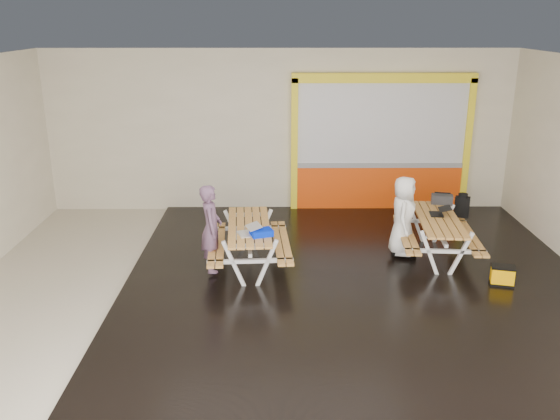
{
  "coord_description": "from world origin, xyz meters",
  "views": [
    {
      "loc": [
        -0.06,
        -8.49,
        4.12
      ],
      "look_at": [
        0.0,
        0.9,
        1.0
      ],
      "focal_mm": 37.48,
      "sensor_mm": 36.0,
      "label": 1
    }
  ],
  "objects_px": {
    "toolbox": "(442,199)",
    "fluke_bag": "(502,276)",
    "laptop_left": "(249,231)",
    "blue_pouch": "(261,233)",
    "person_left": "(211,228)",
    "backpack": "(462,205)",
    "picnic_table_left": "(249,236)",
    "picnic_table_right": "(438,228)",
    "laptop_right": "(439,212)",
    "dark_case": "(404,249)",
    "person_right": "(403,215)"
  },
  "relations": [
    {
      "from": "toolbox",
      "to": "fluke_bag",
      "type": "relative_size",
      "value": 1.02
    },
    {
      "from": "laptop_left",
      "to": "blue_pouch",
      "type": "relative_size",
      "value": 1.29
    },
    {
      "from": "person_left",
      "to": "backpack",
      "type": "relative_size",
      "value": 3.23
    },
    {
      "from": "picnic_table_left",
      "to": "toolbox",
      "type": "height_order",
      "value": "toolbox"
    },
    {
      "from": "picnic_table_left",
      "to": "fluke_bag",
      "type": "height_order",
      "value": "picnic_table_left"
    },
    {
      "from": "person_left",
      "to": "laptop_left",
      "type": "xyz_separation_m",
      "value": [
        0.62,
        -0.17,
        0.01
      ]
    },
    {
      "from": "picnic_table_right",
      "to": "toolbox",
      "type": "xyz_separation_m",
      "value": [
        0.27,
        0.81,
        0.27
      ]
    },
    {
      "from": "picnic_table_left",
      "to": "laptop_left",
      "type": "relative_size",
      "value": 4.7
    },
    {
      "from": "person_left",
      "to": "laptop_left",
      "type": "distance_m",
      "value": 0.64
    },
    {
      "from": "person_left",
      "to": "backpack",
      "type": "xyz_separation_m",
      "value": [
        4.59,
        1.55,
        -0.12
      ]
    },
    {
      "from": "backpack",
      "to": "fluke_bag",
      "type": "distance_m",
      "value": 2.12
    },
    {
      "from": "picnic_table_left",
      "to": "toolbox",
      "type": "distance_m",
      "value": 3.77
    },
    {
      "from": "laptop_right",
      "to": "dark_case",
      "type": "xyz_separation_m",
      "value": [
        -0.58,
        0.02,
        -0.7
      ]
    },
    {
      "from": "person_right",
      "to": "backpack",
      "type": "distance_m",
      "value": 1.58
    },
    {
      "from": "picnic_table_left",
      "to": "dark_case",
      "type": "xyz_separation_m",
      "value": [
        2.77,
        0.58,
        -0.48
      ]
    },
    {
      "from": "person_right",
      "to": "laptop_left",
      "type": "xyz_separation_m",
      "value": [
        -2.66,
        -0.85,
        0.03
      ]
    },
    {
      "from": "picnic_table_right",
      "to": "blue_pouch",
      "type": "bearing_deg",
      "value": -164.09
    },
    {
      "from": "picnic_table_right",
      "to": "dark_case",
      "type": "relative_size",
      "value": 4.93
    },
    {
      "from": "picnic_table_right",
      "to": "person_right",
      "type": "distance_m",
      "value": 0.65
    },
    {
      "from": "blue_pouch",
      "to": "person_right",
      "type": "bearing_deg",
      "value": 20.41
    },
    {
      "from": "toolbox",
      "to": "dark_case",
      "type": "relative_size",
      "value": 1.01
    },
    {
      "from": "person_right",
      "to": "picnic_table_left",
      "type": "bearing_deg",
      "value": 112.96
    },
    {
      "from": "backpack",
      "to": "picnic_table_right",
      "type": "bearing_deg",
      "value": -127.2
    },
    {
      "from": "dark_case",
      "to": "person_left",
      "type": "bearing_deg",
      "value": -166.24
    },
    {
      "from": "blue_pouch",
      "to": "person_left",
      "type": "bearing_deg",
      "value": 163.73
    },
    {
      "from": "picnic_table_left",
      "to": "backpack",
      "type": "relative_size",
      "value": 4.56
    },
    {
      "from": "dark_case",
      "to": "laptop_left",
      "type": "bearing_deg",
      "value": -160.08
    },
    {
      "from": "person_left",
      "to": "toolbox",
      "type": "xyz_separation_m",
      "value": [
        4.17,
        1.44,
        0.04
      ]
    },
    {
      "from": "picnic_table_left",
      "to": "laptop_right",
      "type": "relative_size",
      "value": 5.38
    },
    {
      "from": "person_left",
      "to": "fluke_bag",
      "type": "height_order",
      "value": "person_left"
    },
    {
      "from": "laptop_left",
      "to": "toolbox",
      "type": "bearing_deg",
      "value": 24.5
    },
    {
      "from": "person_right",
      "to": "toolbox",
      "type": "distance_m",
      "value": 1.17
    },
    {
      "from": "toolbox",
      "to": "person_right",
      "type": "bearing_deg",
      "value": -138.91
    },
    {
      "from": "person_left",
      "to": "dark_case",
      "type": "bearing_deg",
      "value": -81.05
    },
    {
      "from": "person_right",
      "to": "fluke_bag",
      "type": "xyz_separation_m",
      "value": [
        1.38,
        -1.18,
        -0.61
      ]
    },
    {
      "from": "toolbox",
      "to": "blue_pouch",
      "type": "bearing_deg",
      "value": -153.23
    },
    {
      "from": "picnic_table_left",
      "to": "picnic_table_right",
      "type": "relative_size",
      "value": 1.01
    },
    {
      "from": "person_left",
      "to": "person_right",
      "type": "relative_size",
      "value": 1.05
    },
    {
      "from": "person_left",
      "to": "dark_case",
      "type": "xyz_separation_m",
      "value": [
        3.37,
        0.83,
        -0.7
      ]
    },
    {
      "from": "picnic_table_right",
      "to": "laptop_left",
      "type": "xyz_separation_m",
      "value": [
        -3.28,
        -0.81,
        0.25
      ]
    },
    {
      "from": "laptop_left",
      "to": "dark_case",
      "type": "distance_m",
      "value": 3.02
    },
    {
      "from": "fluke_bag",
      "to": "person_right",
      "type": "bearing_deg",
      "value": 139.41
    },
    {
      "from": "laptop_right",
      "to": "backpack",
      "type": "distance_m",
      "value": 0.99
    },
    {
      "from": "laptop_right",
      "to": "blue_pouch",
      "type": "xyz_separation_m",
      "value": [
        -3.13,
        -1.05,
        0.02
      ]
    },
    {
      "from": "laptop_left",
      "to": "laptop_right",
      "type": "distance_m",
      "value": 3.48
    },
    {
      "from": "picnic_table_left",
      "to": "picnic_table_right",
      "type": "xyz_separation_m",
      "value": [
        3.29,
        0.39,
        -0.01
      ]
    },
    {
      "from": "picnic_table_left",
      "to": "person_left",
      "type": "height_order",
      "value": "person_left"
    },
    {
      "from": "person_right",
      "to": "laptop_left",
      "type": "relative_size",
      "value": 3.17
    },
    {
      "from": "backpack",
      "to": "fluke_bag",
      "type": "xyz_separation_m",
      "value": [
        0.07,
        -2.06,
        -0.51
      ]
    },
    {
      "from": "laptop_left",
      "to": "backpack",
      "type": "distance_m",
      "value": 4.33
    }
  ]
}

